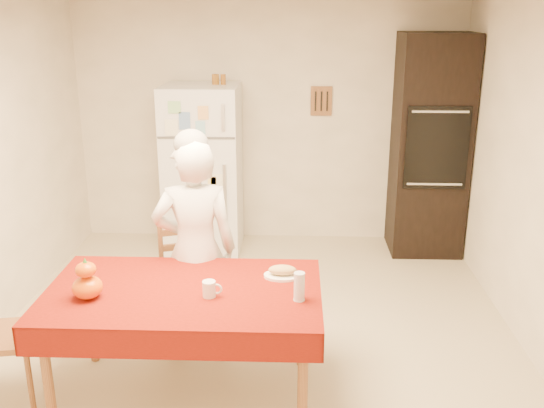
# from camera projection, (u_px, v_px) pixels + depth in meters

# --- Properties ---
(floor) EXTENTS (4.50, 4.50, 0.00)m
(floor) POSITION_uv_depth(u_px,v_px,m) (255.00, 341.00, 4.61)
(floor) COLOR #C9B791
(floor) RESTS_ON ground
(room_shell) EXTENTS (4.02, 4.52, 2.51)m
(room_shell) POSITION_uv_depth(u_px,v_px,m) (254.00, 131.00, 4.11)
(room_shell) COLOR #EEDFC8
(room_shell) RESTS_ON ground
(refrigerator) EXTENTS (0.75, 0.74, 1.70)m
(refrigerator) POSITION_uv_depth(u_px,v_px,m) (203.00, 169.00, 6.16)
(refrigerator) COLOR white
(refrigerator) RESTS_ON floor
(oven_cabinet) EXTENTS (0.70, 0.62, 2.20)m
(oven_cabinet) POSITION_uv_depth(u_px,v_px,m) (430.00, 146.00, 6.04)
(oven_cabinet) COLOR black
(oven_cabinet) RESTS_ON floor
(dining_table) EXTENTS (1.70, 1.00, 0.76)m
(dining_table) POSITION_uv_depth(u_px,v_px,m) (184.00, 300.00, 3.75)
(dining_table) COLOR brown
(dining_table) RESTS_ON floor
(chair_far) EXTENTS (0.53, 0.52, 0.95)m
(chair_far) POSITION_uv_depth(u_px,v_px,m) (189.00, 277.00, 4.50)
(chair_far) COLOR brown
(chair_far) RESTS_ON floor
(seated_woman) EXTENTS (0.63, 0.46, 1.60)m
(seated_woman) POSITION_uv_depth(u_px,v_px,m) (195.00, 251.00, 4.23)
(seated_woman) COLOR silver
(seated_woman) RESTS_ON floor
(coffee_mug) EXTENTS (0.08, 0.08, 0.10)m
(coffee_mug) POSITION_uv_depth(u_px,v_px,m) (209.00, 289.00, 3.63)
(coffee_mug) COLOR silver
(coffee_mug) RESTS_ON dining_table
(pumpkin_lower) EXTENTS (0.18, 0.18, 0.14)m
(pumpkin_lower) POSITION_uv_depth(u_px,v_px,m) (88.00, 287.00, 3.61)
(pumpkin_lower) COLOR #E93705
(pumpkin_lower) RESTS_ON dining_table
(pumpkin_upper) EXTENTS (0.12, 0.12, 0.09)m
(pumpkin_upper) POSITION_uv_depth(u_px,v_px,m) (86.00, 270.00, 3.57)
(pumpkin_upper) COLOR #E14005
(pumpkin_upper) RESTS_ON pumpkin_lower
(wine_glass) EXTENTS (0.07, 0.07, 0.18)m
(wine_glass) POSITION_uv_depth(u_px,v_px,m) (299.00, 287.00, 3.57)
(wine_glass) COLOR silver
(wine_glass) RESTS_ON dining_table
(bread_plate) EXTENTS (0.24, 0.24, 0.02)m
(bread_plate) POSITION_uv_depth(u_px,v_px,m) (282.00, 276.00, 3.90)
(bread_plate) COLOR white
(bread_plate) RESTS_ON dining_table
(bread_loaf) EXTENTS (0.18, 0.10, 0.06)m
(bread_loaf) POSITION_uv_depth(u_px,v_px,m) (282.00, 270.00, 3.89)
(bread_loaf) COLOR #98764B
(bread_loaf) RESTS_ON bread_plate
(spice_jar_left) EXTENTS (0.05, 0.05, 0.10)m
(spice_jar_left) POSITION_uv_depth(u_px,v_px,m) (215.00, 79.00, 5.93)
(spice_jar_left) COLOR #94581A
(spice_jar_left) RESTS_ON refrigerator
(spice_jar_mid) EXTENTS (0.05, 0.05, 0.10)m
(spice_jar_mid) POSITION_uv_depth(u_px,v_px,m) (216.00, 79.00, 5.92)
(spice_jar_mid) COLOR brown
(spice_jar_mid) RESTS_ON refrigerator
(spice_jar_right) EXTENTS (0.05, 0.05, 0.10)m
(spice_jar_right) POSITION_uv_depth(u_px,v_px,m) (223.00, 79.00, 5.92)
(spice_jar_right) COLOR #93561A
(spice_jar_right) RESTS_ON refrigerator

